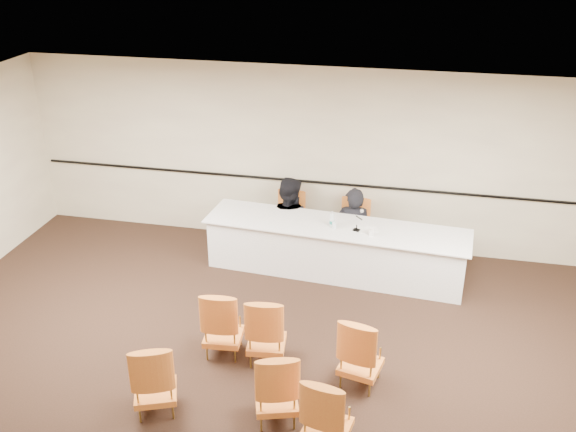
# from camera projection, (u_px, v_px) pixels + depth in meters

# --- Properties ---
(floor) EXTENTS (10.00, 10.00, 0.00)m
(floor) POSITION_uv_depth(u_px,v_px,m) (263.00, 395.00, 7.51)
(floor) COLOR black
(floor) RESTS_ON ground
(ceiling) EXTENTS (10.00, 10.00, 0.00)m
(ceiling) POSITION_uv_depth(u_px,v_px,m) (258.00, 153.00, 6.22)
(ceiling) COLOR white
(ceiling) RESTS_ON ground
(wall_back) EXTENTS (10.00, 0.04, 3.00)m
(wall_back) POSITION_uv_depth(u_px,v_px,m) (322.00, 159.00, 10.40)
(wall_back) COLOR beige
(wall_back) RESTS_ON ground
(wall_rail) EXTENTS (9.80, 0.04, 0.03)m
(wall_rail) POSITION_uv_depth(u_px,v_px,m) (321.00, 182.00, 10.53)
(wall_rail) COLOR black
(wall_rail) RESTS_ON wall_back
(panel_table) EXTENTS (4.10, 1.23, 0.81)m
(panel_table) POSITION_uv_depth(u_px,v_px,m) (335.00, 249.00, 9.91)
(panel_table) COLOR silver
(panel_table) RESTS_ON ground
(panelist_main) EXTENTS (0.62, 0.42, 1.65)m
(panelist_main) POSITION_uv_depth(u_px,v_px,m) (353.00, 235.00, 10.39)
(panelist_main) COLOR black
(panelist_main) RESTS_ON ground
(panelist_main_chair) EXTENTS (0.54, 0.54, 0.95)m
(panelist_main_chair) POSITION_uv_depth(u_px,v_px,m) (353.00, 230.00, 10.35)
(panelist_main_chair) COLOR #CA4E24
(panelist_main_chair) RESTS_ON ground
(panelist_second) EXTENTS (0.98, 0.85, 1.75)m
(panelist_second) POSITION_uv_depth(u_px,v_px,m) (288.00, 226.00, 10.67)
(panelist_second) COLOR black
(panelist_second) RESTS_ON ground
(panelist_second_chair) EXTENTS (0.54, 0.54, 0.95)m
(panelist_second_chair) POSITION_uv_depth(u_px,v_px,m) (288.00, 222.00, 10.63)
(panelist_second_chair) COLOR #CA4E24
(panelist_second_chair) RESTS_ON ground
(papers) EXTENTS (0.37, 0.33, 0.00)m
(papers) POSITION_uv_depth(u_px,v_px,m) (368.00, 230.00, 9.60)
(papers) COLOR white
(papers) RESTS_ON panel_table
(microphone) EXTENTS (0.17, 0.23, 0.30)m
(microphone) POSITION_uv_depth(u_px,v_px,m) (357.00, 222.00, 9.52)
(microphone) COLOR black
(microphone) RESTS_ON panel_table
(water_bottle) EXTENTS (0.08, 0.08, 0.24)m
(water_bottle) POSITION_uv_depth(u_px,v_px,m) (332.00, 219.00, 9.67)
(water_bottle) COLOR #178275
(water_bottle) RESTS_ON panel_table
(drinking_glass) EXTENTS (0.08, 0.08, 0.10)m
(drinking_glass) POSITION_uv_depth(u_px,v_px,m) (334.00, 225.00, 9.63)
(drinking_glass) COLOR silver
(drinking_glass) RESTS_ON panel_table
(coffee_cup) EXTENTS (0.10, 0.10, 0.13)m
(coffee_cup) POSITION_uv_depth(u_px,v_px,m) (371.00, 231.00, 9.41)
(coffee_cup) COLOR white
(coffee_cup) RESTS_ON panel_table
(aud_chair_front_left) EXTENTS (0.54, 0.54, 0.95)m
(aud_chair_front_left) POSITION_uv_depth(u_px,v_px,m) (223.00, 321.00, 8.04)
(aud_chair_front_left) COLOR #CA4E24
(aud_chair_front_left) RESTS_ON ground
(aud_chair_front_mid) EXTENTS (0.56, 0.56, 0.95)m
(aud_chair_front_mid) POSITION_uv_depth(u_px,v_px,m) (266.00, 328.00, 7.90)
(aud_chair_front_mid) COLOR #CA4E24
(aud_chair_front_mid) RESTS_ON ground
(aud_chair_front_right) EXTENTS (0.60, 0.60, 0.95)m
(aud_chair_front_right) POSITION_uv_depth(u_px,v_px,m) (361.00, 350.00, 7.50)
(aud_chair_front_right) COLOR #CA4E24
(aud_chair_front_right) RESTS_ON ground
(aud_chair_back_left) EXTENTS (0.65, 0.65, 0.95)m
(aud_chair_back_left) POSITION_uv_depth(u_px,v_px,m) (154.00, 376.00, 7.09)
(aud_chair_back_left) COLOR #CA4E24
(aud_chair_back_left) RESTS_ON ground
(aud_chair_back_mid) EXTENTS (0.63, 0.63, 0.95)m
(aud_chair_back_mid) POSITION_uv_depth(u_px,v_px,m) (276.00, 385.00, 6.96)
(aud_chair_back_mid) COLOR #CA4E24
(aud_chair_back_mid) RESTS_ON ground
(aud_chair_back_right) EXTENTS (0.58, 0.58, 0.95)m
(aud_chair_back_right) POSITION_uv_depth(u_px,v_px,m) (328.00, 412.00, 6.58)
(aud_chair_back_right) COLOR #CA4E24
(aud_chair_back_right) RESTS_ON ground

